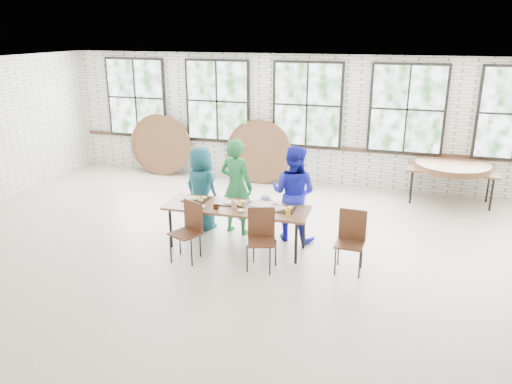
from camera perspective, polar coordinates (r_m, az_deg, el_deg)
room at (r=11.64m, az=5.87°, el=9.64°), size 12.00×12.00×12.00m
dining_table at (r=8.28m, az=-2.21°, el=-2.01°), size 2.41×0.84×0.74m
chair_near_left at (r=8.02m, az=-7.63°, el=-3.85°), size 0.55×0.54×0.95m
chair_near_right at (r=7.68m, az=0.63°, el=-4.70°), size 0.53×0.52×0.95m
chair_spare at (r=7.73m, az=10.81°, el=-4.90°), size 0.44×0.43×0.95m
adult_teal at (r=9.14m, az=-6.27°, el=0.40°), size 0.88×0.74×1.54m
adult_green at (r=8.87m, az=-2.26°, el=0.63°), size 0.71×0.55×1.74m
toddler at (r=8.88m, az=1.12°, el=-2.71°), size 0.56×0.45×0.76m
adult_blue at (r=8.61m, az=4.30°, el=-0.15°), size 0.92×0.77×1.69m
storage_table at (r=11.22m, az=21.46°, el=2.16°), size 1.84×0.84×0.74m
tabletop_clutter at (r=8.19m, az=-1.59°, el=-1.66°), size 1.98×0.59×0.11m
round_tops_stacked at (r=11.19m, az=21.53°, el=2.75°), size 1.50×1.50×0.13m
round_tops_leaning at (r=12.36m, az=-5.52°, el=4.99°), size 4.27×0.43×1.49m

